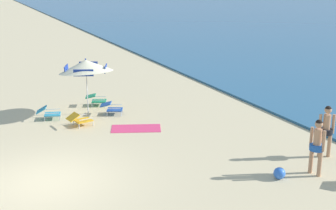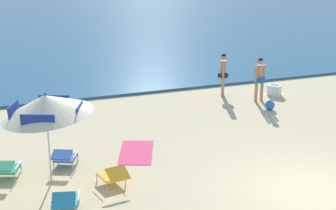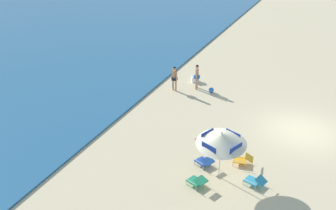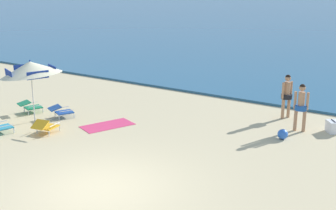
{
  "view_description": "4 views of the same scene",
  "coord_description": "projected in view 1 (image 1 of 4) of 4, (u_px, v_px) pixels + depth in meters",
  "views": [
    {
      "loc": [
        11.89,
        -1.84,
        5.61
      ],
      "look_at": [
        -2.34,
        4.8,
        0.98
      ],
      "focal_mm": 49.33,
      "sensor_mm": 36.0,
      "label": 1
    },
    {
      "loc": [
        -7.08,
        -8.82,
        5.41
      ],
      "look_at": [
        -1.65,
        5.08,
        0.88
      ],
      "focal_mm": 54.65,
      "sensor_mm": 36.0,
      "label": 2
    },
    {
      "loc": [
        -18.85,
        -0.95,
        10.43
      ],
      "look_at": [
        -2.7,
        6.56,
        1.38
      ],
      "focal_mm": 41.14,
      "sensor_mm": 36.0,
      "label": 3
    },
    {
      "loc": [
        6.95,
        -7.42,
        5.02
      ],
      "look_at": [
        -1.49,
        5.33,
        0.66
      ],
      "focal_mm": 47.68,
      "sensor_mm": 36.0,
      "label": 4
    }
  ],
  "objects": [
    {
      "name": "ground_plane",
      "position": [
        46.0,
        182.0,
        12.67
      ],
      "size": [
        800.0,
        800.0,
        0.0
      ],
      "primitive_type": "plane",
      "color": "#CCB78C"
    },
    {
      "name": "beach_umbrella_striped_main",
      "position": [
        86.0,
        66.0,
        18.1
      ],
      "size": [
        2.5,
        2.46,
        2.33
      ],
      "color": "silver",
      "rests_on": "ground"
    },
    {
      "name": "lounge_chair_under_umbrella",
      "position": [
        96.0,
        99.0,
        19.7
      ],
      "size": [
        0.8,
        0.98,
        0.49
      ],
      "color": "#1E7F56",
      "rests_on": "ground"
    },
    {
      "name": "lounge_chair_beside_umbrella",
      "position": [
        49.0,
        113.0,
        17.89
      ],
      "size": [
        0.76,
        1.0,
        0.52
      ],
      "color": "teal",
      "rests_on": "ground"
    },
    {
      "name": "lounge_chair_facing_sea",
      "position": [
        80.0,
        119.0,
        17.11
      ],
      "size": [
        0.68,
        0.97,
        0.52
      ],
      "color": "gold",
      "rests_on": "ground"
    },
    {
      "name": "lounge_chair_spare_folded",
      "position": [
        112.0,
        108.0,
        18.51
      ],
      "size": [
        0.84,
        1.0,
        0.49
      ],
      "color": "#1E4799",
      "rests_on": "ground"
    },
    {
      "name": "person_standing_near_shore",
      "position": [
        326.0,
        128.0,
        14.13
      ],
      "size": [
        0.4,
        0.45,
        1.65
      ],
      "color": "tan",
      "rests_on": "ground"
    },
    {
      "name": "person_standing_beside",
      "position": [
        317.0,
        143.0,
        12.87
      ],
      "size": [
        0.48,
        0.4,
        1.64
      ],
      "color": "tan",
      "rests_on": "ground"
    },
    {
      "name": "beach_ball",
      "position": [
        279.0,
        173.0,
        12.82
      ],
      "size": [
        0.33,
        0.33,
        0.33
      ],
      "primitive_type": "sphere",
      "color": "blue",
      "rests_on": "ground"
    },
    {
      "name": "beach_towel",
      "position": [
        136.0,
        128.0,
        16.91
      ],
      "size": [
        1.51,
        2.01,
        0.01
      ],
      "primitive_type": "cube",
      "rotation": [
        0.0,
        0.0,
        5.9
      ],
      "color": "#DB3866",
      "rests_on": "ground"
    }
  ]
}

